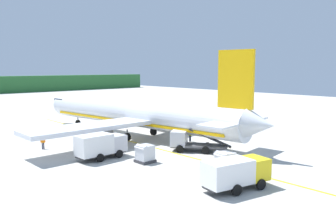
{
  "coord_description": "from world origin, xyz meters",
  "views": [
    {
      "loc": [
        -1.54,
        -16.69,
        9.87
      ],
      "look_at": [
        30.07,
        18.12,
        3.86
      ],
      "focal_mm": 36.76,
      "sensor_mm": 36.0,
      "label": 1
    }
  ],
  "objects_px": {
    "service_truck_fuel": "(101,145)",
    "cargo_container_far": "(225,161)",
    "crew_loader_left": "(43,141)",
    "cargo_container_mid": "(83,138)",
    "crew_marshaller": "(190,134)",
    "service_truck_baggage": "(236,172)",
    "airliner_foreground": "(136,114)",
    "cargo_container_near": "(145,154)",
    "service_truck_pushback": "(189,141)"
  },
  "relations": [
    {
      "from": "service_truck_baggage",
      "to": "cargo_container_far",
      "type": "height_order",
      "value": "service_truck_baggage"
    },
    {
      "from": "service_truck_baggage",
      "to": "crew_loader_left",
      "type": "distance_m",
      "value": 25.18
    },
    {
      "from": "crew_marshaller",
      "to": "service_truck_fuel",
      "type": "bearing_deg",
      "value": 178.25
    },
    {
      "from": "cargo_container_mid",
      "to": "cargo_container_far",
      "type": "xyz_separation_m",
      "value": [
        4.99,
        -19.01,
        -0.05
      ]
    },
    {
      "from": "service_truck_baggage",
      "to": "crew_marshaller",
      "type": "bearing_deg",
      "value": 55.63
    },
    {
      "from": "airliner_foreground",
      "to": "cargo_container_mid",
      "type": "height_order",
      "value": "airliner_foreground"
    },
    {
      "from": "cargo_container_far",
      "to": "crew_marshaller",
      "type": "height_order",
      "value": "cargo_container_far"
    },
    {
      "from": "crew_marshaller",
      "to": "airliner_foreground",
      "type": "bearing_deg",
      "value": 116.09
    },
    {
      "from": "service_truck_baggage",
      "to": "crew_loader_left",
      "type": "bearing_deg",
      "value": 103.75
    },
    {
      "from": "service_truck_fuel",
      "to": "crew_loader_left",
      "type": "relative_size",
      "value": 3.39
    },
    {
      "from": "cargo_container_mid",
      "to": "crew_loader_left",
      "type": "bearing_deg",
      "value": 163.7
    },
    {
      "from": "service_truck_fuel",
      "to": "crew_marshaller",
      "type": "height_order",
      "value": "service_truck_fuel"
    },
    {
      "from": "cargo_container_far",
      "to": "crew_loader_left",
      "type": "distance_m",
      "value": 22.57
    },
    {
      "from": "cargo_container_far",
      "to": "crew_loader_left",
      "type": "xyz_separation_m",
      "value": [
        -9.69,
        20.39,
        0.1
      ]
    },
    {
      "from": "service_truck_pushback",
      "to": "cargo_container_far",
      "type": "xyz_separation_m",
      "value": [
        -2.93,
        -7.72,
        -0.29
      ]
    },
    {
      "from": "airliner_foreground",
      "to": "crew_loader_left",
      "type": "distance_m",
      "value": 13.29
    },
    {
      "from": "service_truck_fuel",
      "to": "cargo_container_far",
      "type": "bearing_deg",
      "value": -60.03
    },
    {
      "from": "airliner_foreground",
      "to": "cargo_container_mid",
      "type": "xyz_separation_m",
      "value": [
        -8.24,
        0.36,
        -2.47
      ]
    },
    {
      "from": "cargo_container_near",
      "to": "service_truck_pushback",
      "type": "bearing_deg",
      "value": 2.96
    },
    {
      "from": "service_truck_baggage",
      "to": "cargo_container_far",
      "type": "bearing_deg",
      "value": 47.61
    },
    {
      "from": "cargo_container_near",
      "to": "cargo_container_far",
      "type": "distance_m",
      "value": 8.43
    },
    {
      "from": "service_truck_baggage",
      "to": "cargo_container_near",
      "type": "distance_m",
      "value": 11.44
    },
    {
      "from": "airliner_foreground",
      "to": "cargo_container_far",
      "type": "distance_m",
      "value": 19.1
    },
    {
      "from": "service_truck_fuel",
      "to": "cargo_container_near",
      "type": "xyz_separation_m",
      "value": [
        2.65,
        -4.41,
        -0.61
      ]
    },
    {
      "from": "service_truck_pushback",
      "to": "cargo_container_far",
      "type": "relative_size",
      "value": 3.33
    },
    {
      "from": "service_truck_fuel",
      "to": "service_truck_baggage",
      "type": "height_order",
      "value": "service_truck_fuel"
    },
    {
      "from": "service_truck_pushback",
      "to": "cargo_container_near",
      "type": "xyz_separation_m",
      "value": [
        -7.07,
        -0.37,
        -0.23
      ]
    },
    {
      "from": "airliner_foreground",
      "to": "cargo_container_mid",
      "type": "bearing_deg",
      "value": 177.48
    },
    {
      "from": "cargo_container_mid",
      "to": "service_truck_fuel",
      "type": "bearing_deg",
      "value": -103.89
    },
    {
      "from": "airliner_foreground",
      "to": "service_truck_pushback",
      "type": "bearing_deg",
      "value": -91.7
    },
    {
      "from": "cargo_container_mid",
      "to": "cargo_container_far",
      "type": "height_order",
      "value": "cargo_container_mid"
    },
    {
      "from": "cargo_container_mid",
      "to": "crew_marshaller",
      "type": "bearing_deg",
      "value": -32.96
    },
    {
      "from": "service_truck_fuel",
      "to": "cargo_container_far",
      "type": "distance_m",
      "value": 13.59
    },
    {
      "from": "crew_marshaller",
      "to": "crew_loader_left",
      "type": "height_order",
      "value": "crew_marshaller"
    },
    {
      "from": "service_truck_fuel",
      "to": "crew_marshaller",
      "type": "distance_m",
      "value": 13.63
    },
    {
      "from": "cargo_container_mid",
      "to": "crew_marshaller",
      "type": "distance_m",
      "value": 14.09
    },
    {
      "from": "service_truck_fuel",
      "to": "cargo_container_mid",
      "type": "bearing_deg",
      "value": 76.11
    },
    {
      "from": "service_truck_fuel",
      "to": "cargo_container_mid",
      "type": "relative_size",
      "value": 2.74
    },
    {
      "from": "cargo_container_near",
      "to": "cargo_container_mid",
      "type": "xyz_separation_m",
      "value": [
        -0.85,
        11.66,
        -0.01
      ]
    },
    {
      "from": "service_truck_pushback",
      "to": "service_truck_baggage",
      "type": "bearing_deg",
      "value": -119.41
    },
    {
      "from": "airliner_foreground",
      "to": "service_truck_baggage",
      "type": "xyz_separation_m",
      "value": [
        -6.96,
        -22.71,
        -1.93
      ]
    },
    {
      "from": "airliner_foreground",
      "to": "cargo_container_far",
      "type": "relative_size",
      "value": 20.75
    },
    {
      "from": "cargo_container_far",
      "to": "cargo_container_near",
      "type": "bearing_deg",
      "value": 119.37
    },
    {
      "from": "crew_loader_left",
      "to": "cargo_container_mid",
      "type": "bearing_deg",
      "value": -16.3
    },
    {
      "from": "cargo_container_mid",
      "to": "crew_marshaller",
      "type": "height_order",
      "value": "cargo_container_mid"
    },
    {
      "from": "service_truck_baggage",
      "to": "airliner_foreground",
      "type": "bearing_deg",
      "value": 72.95
    },
    {
      "from": "airliner_foreground",
      "to": "cargo_container_mid",
      "type": "distance_m",
      "value": 8.61
    },
    {
      "from": "airliner_foreground",
      "to": "crew_marshaller",
      "type": "relative_size",
      "value": 24.52
    },
    {
      "from": "service_truck_pushback",
      "to": "cargo_container_mid",
      "type": "relative_size",
      "value": 3.27
    },
    {
      "from": "cargo_container_far",
      "to": "crew_marshaller",
      "type": "distance_m",
      "value": 13.24
    }
  ]
}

